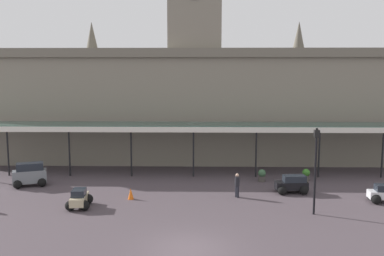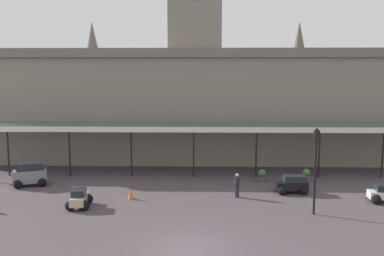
{
  "view_description": "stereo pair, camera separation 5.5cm",
  "coord_description": "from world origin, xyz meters",
  "px_view_note": "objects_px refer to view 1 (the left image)",
  "views": [
    {
      "loc": [
        0.62,
        -19.99,
        8.64
      ],
      "look_at": [
        0.0,
        8.85,
        4.76
      ],
      "focal_mm": 40.23,
      "sensor_mm": 36.0,
      "label": 1
    },
    {
      "loc": [
        0.67,
        -19.99,
        8.64
      ],
      "look_at": [
        0.0,
        8.85,
        4.76
      ],
      "focal_mm": 40.23,
      "sensor_mm": 36.0,
      "label": 2
    }
  ],
  "objects_px": {
    "pedestrian_beside_cars": "(237,184)",
    "planter_near_kerb": "(262,175)",
    "traffic_cone": "(131,194)",
    "planter_by_canopy": "(306,175)",
    "car_black_estate": "(292,185)",
    "car_beige_sedan": "(79,200)",
    "car_white_sedan": "(384,195)",
    "victorian_lamppost": "(316,161)",
    "car_grey_van": "(30,176)"
  },
  "relations": [
    {
      "from": "pedestrian_beside_cars",
      "to": "traffic_cone",
      "type": "xyz_separation_m",
      "value": [
        -7.21,
        -0.58,
        -0.54
      ]
    },
    {
      "from": "traffic_cone",
      "to": "planter_by_canopy",
      "type": "bearing_deg",
      "value": 21.58
    },
    {
      "from": "traffic_cone",
      "to": "planter_near_kerb",
      "type": "distance_m",
      "value": 10.69
    },
    {
      "from": "car_black_estate",
      "to": "car_grey_van",
      "type": "relative_size",
      "value": 0.89
    },
    {
      "from": "traffic_cone",
      "to": "car_beige_sedan",
      "type": "bearing_deg",
      "value": -148.87
    },
    {
      "from": "car_white_sedan",
      "to": "car_grey_van",
      "type": "xyz_separation_m",
      "value": [
        -24.93,
        3.48,
        0.3
      ]
    },
    {
      "from": "car_beige_sedan",
      "to": "traffic_cone",
      "type": "bearing_deg",
      "value": 31.13
    },
    {
      "from": "car_beige_sedan",
      "to": "car_black_estate",
      "type": "bearing_deg",
      "value": 13.91
    },
    {
      "from": "car_white_sedan",
      "to": "car_beige_sedan",
      "type": "distance_m",
      "value": 19.86
    },
    {
      "from": "car_grey_van",
      "to": "victorian_lamppost",
      "type": "bearing_deg",
      "value": -16.86
    },
    {
      "from": "planter_near_kerb",
      "to": "car_grey_van",
      "type": "bearing_deg",
      "value": -174.36
    },
    {
      "from": "planter_by_canopy",
      "to": "planter_near_kerb",
      "type": "height_order",
      "value": "same"
    },
    {
      "from": "car_white_sedan",
      "to": "pedestrian_beside_cars",
      "type": "bearing_deg",
      "value": 174.45
    },
    {
      "from": "car_beige_sedan",
      "to": "traffic_cone",
      "type": "distance_m",
      "value": 3.48
    },
    {
      "from": "car_white_sedan",
      "to": "planter_near_kerb",
      "type": "xyz_separation_m",
      "value": [
        -7.31,
        5.22,
        -0.01
      ]
    },
    {
      "from": "car_beige_sedan",
      "to": "pedestrian_beside_cars",
      "type": "bearing_deg",
      "value": 13.16
    },
    {
      "from": "car_white_sedan",
      "to": "pedestrian_beside_cars",
      "type": "distance_m",
      "value": 9.66
    },
    {
      "from": "traffic_cone",
      "to": "planter_by_canopy",
      "type": "height_order",
      "value": "planter_by_canopy"
    },
    {
      "from": "car_black_estate",
      "to": "planter_near_kerb",
      "type": "relative_size",
      "value": 2.41
    },
    {
      "from": "car_grey_van",
      "to": "traffic_cone",
      "type": "bearing_deg",
      "value": -21.1
    },
    {
      "from": "car_black_estate",
      "to": "car_beige_sedan",
      "type": "xyz_separation_m",
      "value": [
        -14.17,
        -3.51,
        -0.06
      ]
    },
    {
      "from": "traffic_cone",
      "to": "planter_near_kerb",
      "type": "xyz_separation_m",
      "value": [
        9.51,
        4.87,
        0.12
      ]
    },
    {
      "from": "traffic_cone",
      "to": "victorian_lamppost",
      "type": "bearing_deg",
      "value": -13.77
    },
    {
      "from": "car_white_sedan",
      "to": "victorian_lamppost",
      "type": "relative_size",
      "value": 0.4
    },
    {
      "from": "car_grey_van",
      "to": "pedestrian_beside_cars",
      "type": "distance_m",
      "value": 15.53
    },
    {
      "from": "car_beige_sedan",
      "to": "victorian_lamppost",
      "type": "height_order",
      "value": "victorian_lamppost"
    },
    {
      "from": "traffic_cone",
      "to": "planter_near_kerb",
      "type": "relative_size",
      "value": 0.77
    },
    {
      "from": "car_black_estate",
      "to": "planter_near_kerb",
      "type": "distance_m",
      "value": 3.58
    },
    {
      "from": "car_black_estate",
      "to": "pedestrian_beside_cars",
      "type": "xyz_separation_m",
      "value": [
        -3.97,
        -1.13,
        0.34
      ]
    },
    {
      "from": "car_grey_van",
      "to": "planter_near_kerb",
      "type": "bearing_deg",
      "value": 5.64
    },
    {
      "from": "victorian_lamppost",
      "to": "car_black_estate",
      "type": "bearing_deg",
      "value": 94.77
    },
    {
      "from": "car_black_estate",
      "to": "victorian_lamppost",
      "type": "distance_m",
      "value": 5.3
    },
    {
      "from": "car_beige_sedan",
      "to": "planter_by_canopy",
      "type": "relative_size",
      "value": 2.21
    },
    {
      "from": "car_grey_van",
      "to": "victorian_lamppost",
      "type": "height_order",
      "value": "victorian_lamppost"
    },
    {
      "from": "car_white_sedan",
      "to": "planter_by_canopy",
      "type": "relative_size",
      "value": 2.19
    },
    {
      "from": "car_white_sedan",
      "to": "car_grey_van",
      "type": "relative_size",
      "value": 0.81
    },
    {
      "from": "pedestrian_beside_cars",
      "to": "car_white_sedan",
      "type": "bearing_deg",
      "value": -5.55
    },
    {
      "from": "car_grey_van",
      "to": "planter_near_kerb",
      "type": "relative_size",
      "value": 2.69
    },
    {
      "from": "car_white_sedan",
      "to": "planter_near_kerb",
      "type": "relative_size",
      "value": 2.19
    },
    {
      "from": "planter_by_canopy",
      "to": "pedestrian_beside_cars",
      "type": "bearing_deg",
      "value": -141.8
    },
    {
      "from": "car_black_estate",
      "to": "victorian_lamppost",
      "type": "relative_size",
      "value": 0.44
    },
    {
      "from": "pedestrian_beside_cars",
      "to": "planter_near_kerb",
      "type": "distance_m",
      "value": 4.88
    },
    {
      "from": "car_black_estate",
      "to": "traffic_cone",
      "type": "distance_m",
      "value": 11.32
    },
    {
      "from": "car_grey_van",
      "to": "car_white_sedan",
      "type": "bearing_deg",
      "value": -7.94
    },
    {
      "from": "car_white_sedan",
      "to": "pedestrian_beside_cars",
      "type": "xyz_separation_m",
      "value": [
        -9.61,
        0.93,
        0.41
      ]
    },
    {
      "from": "victorian_lamppost",
      "to": "planter_near_kerb",
      "type": "xyz_separation_m",
      "value": [
        -2.05,
        7.7,
        -2.77
      ]
    },
    {
      "from": "car_beige_sedan",
      "to": "planter_by_canopy",
      "type": "bearing_deg",
      "value": 23.48
    },
    {
      "from": "pedestrian_beside_cars",
      "to": "planter_by_canopy",
      "type": "bearing_deg",
      "value": 38.2
    },
    {
      "from": "car_white_sedan",
      "to": "victorian_lamppost",
      "type": "bearing_deg",
      "value": -154.71
    },
    {
      "from": "pedestrian_beside_cars",
      "to": "victorian_lamppost",
      "type": "relative_size",
      "value": 0.32
    }
  ]
}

